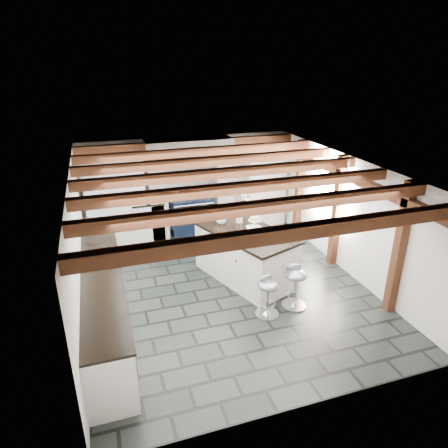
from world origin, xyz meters
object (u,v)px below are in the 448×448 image
object	(u,v)px
bar_stool_near	(295,281)
range_cooker	(191,214)
bar_stool_far	(268,291)
kitchen_island	(245,254)

from	to	relation	value
bar_stool_near	range_cooker	bearing A→B (deg)	119.70
range_cooker	bar_stool_near	xyz separation A→B (m)	(0.92, -3.67, 0.03)
range_cooker	bar_stool_far	size ratio (longest dim) A/B	1.36
kitchen_island	bar_stool_near	size ratio (longest dim) A/B	2.89
bar_stool_far	range_cooker	bearing A→B (deg)	80.22
bar_stool_near	bar_stool_far	xyz separation A→B (m)	(-0.55, -0.09, -0.04)
range_cooker	kitchen_island	bearing A→B (deg)	-79.59
kitchen_island	bar_stool_near	world-z (taller)	kitchen_island
range_cooker	kitchen_island	size ratio (longest dim) A/B	0.44
range_cooker	bar_stool_far	distance (m)	3.78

